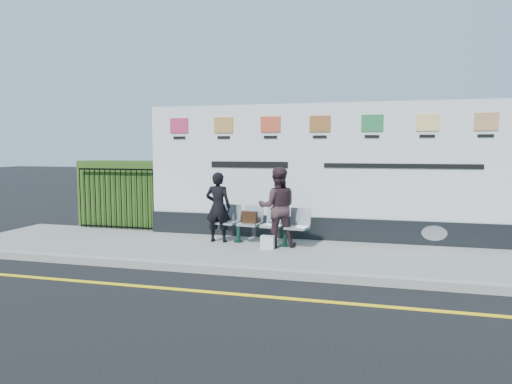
{
  "coord_description": "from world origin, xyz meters",
  "views": [
    {
      "loc": [
        1.66,
        -6.23,
        2.14
      ],
      "look_at": [
        -0.66,
        2.72,
        1.25
      ],
      "focal_mm": 32.0,
      "sensor_mm": 36.0,
      "label": 1
    }
  ],
  "objects_px": {
    "bench": "(261,234)",
    "woman_right": "(277,207)",
    "billboard": "(320,181)",
    "woman_left": "(218,207)"
  },
  "relations": [
    {
      "from": "bench",
      "to": "woman_left",
      "type": "height_order",
      "value": "woman_left"
    },
    {
      "from": "billboard",
      "to": "bench",
      "type": "distance_m",
      "value": 1.78
    },
    {
      "from": "billboard",
      "to": "bench",
      "type": "xyz_separation_m",
      "value": [
        -1.12,
        -0.86,
        -1.08
      ]
    },
    {
      "from": "bench",
      "to": "woman_left",
      "type": "relative_size",
      "value": 1.34
    },
    {
      "from": "woman_left",
      "to": "woman_right",
      "type": "xyz_separation_m",
      "value": [
        1.34,
        -0.14,
        0.06
      ]
    },
    {
      "from": "billboard",
      "to": "woman_left",
      "type": "relative_size",
      "value": 5.28
    },
    {
      "from": "bench",
      "to": "woman_right",
      "type": "bearing_deg",
      "value": -9.97
    },
    {
      "from": "billboard",
      "to": "bench",
      "type": "bearing_deg",
      "value": -142.26
    },
    {
      "from": "bench",
      "to": "woman_right",
      "type": "xyz_separation_m",
      "value": [
        0.38,
        -0.13,
        0.6
      ]
    },
    {
      "from": "bench",
      "to": "billboard",
      "type": "bearing_deg",
      "value": 46.51
    }
  ]
}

